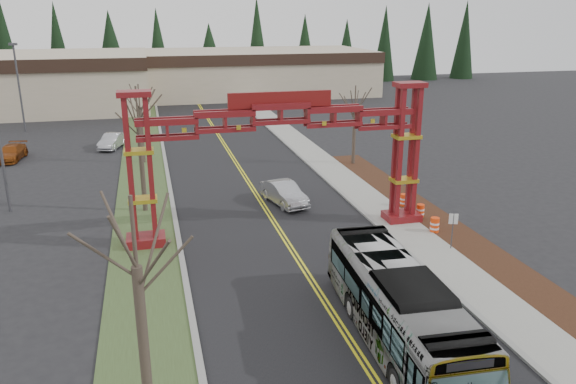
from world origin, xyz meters
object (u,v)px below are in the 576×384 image
object	(u,v)px
parked_car_far_a	(112,141)
barrel_mid	(420,211)
barrel_north	(404,201)
retail_building_east	(253,72)
bare_tree_median_mid	(138,120)
street_sign	(453,224)
gateway_arch	(280,137)
transit_bus	(399,307)
bare_tree_median_far	(140,108)
barrel_south	(435,226)
light_pole_far	(18,81)
bare_tree_median_near	(137,268)
bare_tree_right_far	(355,109)
parked_car_mid_a	(11,153)
silver_sedan	(284,193)

from	to	relation	value
parked_car_far_a	barrel_mid	xyz separation A→B (m)	(20.44, -25.74, -0.25)
barrel_north	retail_building_east	bearing A→B (deg)	89.37
bare_tree_median_mid	street_sign	distance (m)	20.57
gateway_arch	barrel_mid	size ratio (longest dim) A/B	19.09
transit_bus	bare_tree_median_far	size ratio (longest dim) A/B	1.67
parked_car_far_a	barrel_south	bearing A→B (deg)	-37.69
light_pole_far	barrel_south	world-z (taller)	light_pole_far
transit_bus	barrel_north	world-z (taller)	transit_bus
retail_building_east	bare_tree_median_near	size ratio (longest dim) A/B	4.71
bare_tree_median_mid	street_sign	xyz separation A→B (m)	(16.73, -11.01, -4.67)
barrel_north	transit_bus	bearing A→B (deg)	-116.12
gateway_arch	light_pole_far	xyz separation A→B (m)	(-20.98, 36.96, -0.35)
barrel_mid	barrel_north	world-z (taller)	barrel_mid
retail_building_east	barrel_mid	xyz separation A→B (m)	(-0.56, -61.71, -3.04)
bare_tree_right_far	bare_tree_median_near	bearing A→B (deg)	-120.88
transit_bus	parked_car_mid_a	xyz separation A→B (m)	(-21.52, 36.13, -0.94)
bare_tree_median_near	bare_tree_median_mid	bearing A→B (deg)	90.00
transit_bus	parked_car_mid_a	world-z (taller)	transit_bus
barrel_mid	barrel_north	xyz separation A→B (m)	(-0.09, 2.30, -0.01)
light_pole_far	bare_tree_right_far	bearing A→B (deg)	-36.26
barrel_south	gateway_arch	bearing A→B (deg)	165.18
street_sign	barrel_south	size ratio (longest dim) A/B	2.16
bare_tree_median_mid	bare_tree_median_near	bearing A→B (deg)	-90.00
retail_building_east	transit_bus	distance (m)	75.28
bare_tree_median_near	bare_tree_right_far	world-z (taller)	bare_tree_median_near
parked_car_far_a	barrel_south	world-z (taller)	parked_car_far_a
transit_bus	parked_car_mid_a	size ratio (longest dim) A/B	2.48
silver_sedan	parked_car_mid_a	world-z (taller)	silver_sedan
street_sign	barrel_mid	size ratio (longest dim) A/B	2.32
silver_sedan	parked_car_far_a	xyz separation A→B (m)	(-12.50, 20.74, -0.05)
barrel_north	barrel_mid	bearing A→B (deg)	-87.72
bare_tree_median_mid	barrel_mid	size ratio (longest dim) A/B	8.83
silver_sedan	parked_car_mid_a	bearing A→B (deg)	126.57
light_pole_far	barrel_north	xyz separation A→B (m)	(30.33, -34.42, -5.16)
bare_tree_median_mid	street_sign	size ratio (longest dim) A/B	3.81
parked_car_far_a	bare_tree_median_mid	xyz separation A→B (m)	(3.00, -19.93, 5.53)
transit_bus	barrel_north	distance (m)	17.19
transit_bus	bare_tree_median_near	bearing A→B (deg)	-159.84
gateway_arch	barrel_north	xyz separation A→B (m)	(9.35, 2.55, -5.51)
gateway_arch	parked_car_mid_a	distance (m)	30.97
light_pole_far	barrel_mid	distance (m)	47.96
retail_building_east	bare_tree_right_far	size ratio (longest dim) A/B	5.46
silver_sedan	light_pole_far	size ratio (longest dim) A/B	0.49
street_sign	transit_bus	bearing A→B (deg)	-131.26
retail_building_east	parked_car_far_a	size ratio (longest dim) A/B	8.56
retail_building_east	barrel_north	world-z (taller)	retail_building_east
light_pole_far	street_sign	xyz separation A→B (m)	(29.71, -41.92, -4.05)
retail_building_east	light_pole_far	xyz separation A→B (m)	(-30.98, -24.99, 2.12)
retail_building_east	parked_car_far_a	distance (m)	41.74
silver_sedan	retail_building_east	bearing A→B (deg)	68.38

